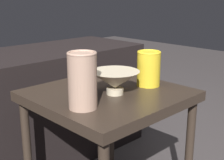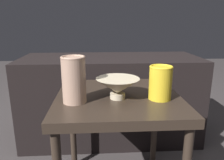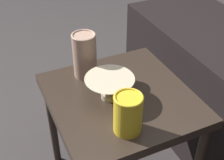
% 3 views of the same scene
% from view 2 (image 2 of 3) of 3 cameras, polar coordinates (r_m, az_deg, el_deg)
% --- Properties ---
extents(table, '(0.57, 0.55, 0.55)m').
position_cam_2_polar(table, '(1.05, 1.55, -7.43)').
color(table, '#2D231C').
rests_on(table, ground_plane).
extents(couch_backdrop, '(1.29, 0.50, 0.63)m').
position_cam_2_polar(couch_backdrop, '(1.67, -0.34, -4.71)').
color(couch_backdrop, black).
rests_on(couch_backdrop, ground_plane).
extents(bowl, '(0.19, 0.19, 0.09)m').
position_cam_2_polar(bowl, '(0.96, 1.48, -1.63)').
color(bowl, '#C1B293').
rests_on(bowl, table).
extents(vase_textured_left, '(0.10, 0.10, 0.20)m').
position_cam_2_polar(vase_textured_left, '(0.92, -9.93, 0.24)').
color(vase_textured_left, tan).
rests_on(vase_textured_left, table).
extents(vase_colorful_right, '(0.10, 0.10, 0.15)m').
position_cam_2_polar(vase_colorful_right, '(0.97, 12.53, -0.54)').
color(vase_colorful_right, gold).
rests_on(vase_colorful_right, table).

